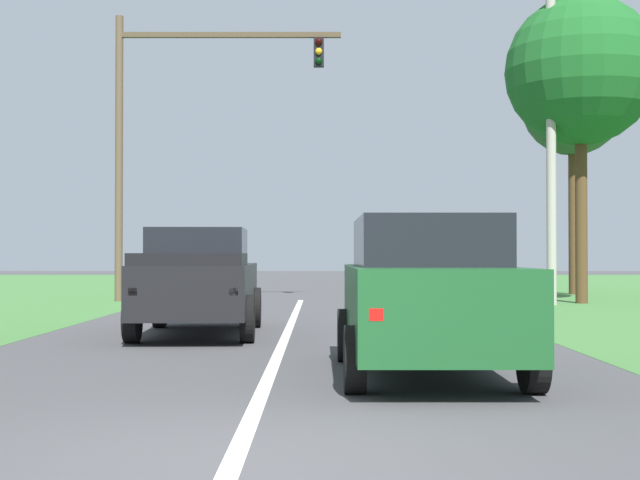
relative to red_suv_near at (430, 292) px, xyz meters
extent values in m
plane|color=#424244|center=(-1.92, 7.52, -1.01)|extent=(120.00, 120.00, 0.00)
cube|color=white|center=(-1.92, -3.48, -1.01)|extent=(0.16, 42.07, 0.01)
cube|color=#194C23|center=(0.00, -0.05, -0.17)|extent=(1.90, 4.56, 0.96)
cube|color=black|center=(0.00, 0.17, 0.61)|extent=(1.67, 2.83, 0.60)
cube|color=red|center=(-0.76, -2.30, -0.12)|extent=(0.14, 0.06, 0.12)
cube|color=red|center=(0.78, -2.30, -0.12)|extent=(0.14, 0.06, 0.12)
cylinder|color=black|center=(-0.95, 1.35, -0.65)|extent=(0.23, 0.72, 0.72)
cylinder|color=black|center=(0.94, 1.36, -0.65)|extent=(0.23, 0.72, 0.72)
cylinder|color=black|center=(-0.93, -1.47, -0.65)|extent=(0.23, 0.72, 0.72)
cylinder|color=black|center=(0.95, -1.46, -0.65)|extent=(0.23, 0.72, 0.72)
cube|color=black|center=(-3.51, 5.44, -0.17)|extent=(2.07, 5.07, 0.89)
cube|color=black|center=(-3.50, 5.19, 0.60)|extent=(1.74, 1.96, 0.65)
cube|color=black|center=(-3.46, 3.89, 0.38)|extent=(1.87, 1.96, 0.20)
cube|color=red|center=(-4.21, 2.94, -0.12)|extent=(0.14, 0.06, 0.12)
cube|color=red|center=(-2.65, 2.99, -0.12)|extent=(0.14, 0.06, 0.12)
cylinder|color=black|center=(-4.51, 6.96, -0.61)|extent=(0.25, 0.81, 0.80)
cylinder|color=black|center=(-2.61, 7.02, -0.61)|extent=(0.25, 0.81, 0.80)
cylinder|color=black|center=(-4.41, 3.86, -0.61)|extent=(0.25, 0.81, 0.80)
cylinder|color=black|center=(-2.51, 3.92, -0.61)|extent=(0.25, 0.81, 0.80)
cylinder|color=brown|center=(-7.60, 16.91, 3.47)|extent=(0.24, 0.24, 8.95)
cube|color=#4C3D2B|center=(-4.12, 16.91, 7.34)|extent=(6.95, 0.16, 0.16)
cube|color=black|center=(-1.34, 16.91, 6.79)|extent=(0.32, 0.28, 0.90)
sphere|color=black|center=(-1.34, 16.76, 7.09)|extent=(0.22, 0.22, 0.22)
sphere|color=orange|center=(-1.34, 16.76, 6.79)|extent=(0.22, 0.22, 0.22)
sphere|color=black|center=(-1.34, 16.76, 6.49)|extent=(0.22, 0.22, 0.22)
cylinder|color=gray|center=(3.43, 16.94, 0.33)|extent=(0.08, 0.08, 2.68)
cube|color=white|center=(3.43, 16.91, 1.32)|extent=(0.60, 0.03, 0.44)
cube|color=black|center=(3.43, 16.89, 1.32)|extent=(0.52, 0.01, 0.36)
cylinder|color=#4C351E|center=(6.53, 15.73, 1.64)|extent=(0.36, 0.36, 5.30)
sphere|color=#195721|center=(6.53, 15.73, 5.98)|extent=(4.50, 4.50, 4.50)
cylinder|color=#9E998E|center=(5.41, 14.85, 4.10)|extent=(0.28, 0.28, 10.21)
cylinder|color=#4C351E|center=(8.00, 21.69, 1.78)|extent=(0.36, 0.36, 5.58)
sphere|color=#2E5731|center=(8.00, 21.69, 5.96)|extent=(3.72, 3.72, 3.72)
camera|label=1|loc=(-1.30, -10.83, 0.46)|focal=49.89mm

